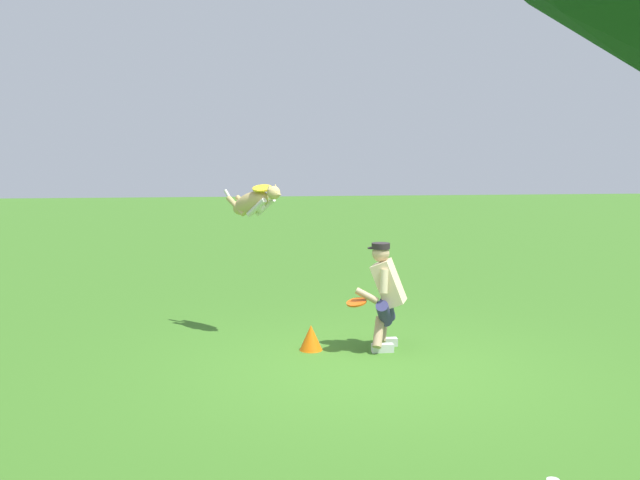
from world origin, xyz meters
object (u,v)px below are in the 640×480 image
frisbee_flying (262,188)px  frisbee_held (357,302)px  dog (253,203)px  training_cone (311,338)px  person (385,292)px

frisbee_flying → frisbee_held: (-1.06, 0.95, -1.30)m
dog → training_cone: size_ratio=2.62×
dog → training_cone: 1.92m
dog → frisbee_held: dog is taller
frisbee_held → dog: bearing=-42.3°
person → training_cone: person is taller
dog → training_cone: dog is taller
frisbee_flying → frisbee_held: frisbee_flying is taller
dog → frisbee_flying: 0.25m
dog → frisbee_held: (-1.17, 1.07, -1.11)m
dog → frisbee_held: 1.94m
dog → frisbee_held: size_ratio=3.38×
frisbee_held → training_cone: 0.71m
person → training_cone: 1.05m
dog → frisbee_flying: (-0.11, 0.12, 0.19)m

